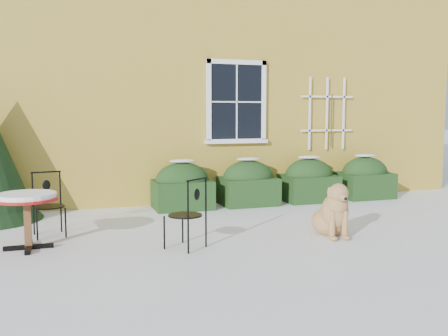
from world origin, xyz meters
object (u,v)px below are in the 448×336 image
object	(u,v)px
bistro_table	(27,203)
dog	(333,214)
patio_chair_near	(188,213)
patio_chair_far	(49,204)

from	to	relation	value
bistro_table	dog	size ratio (longest dim) A/B	0.89
patio_chair_near	patio_chair_far	xyz separation A→B (m)	(-1.72, 1.30, -0.01)
patio_chair_far	dog	size ratio (longest dim) A/B	1.04
patio_chair_far	bistro_table	bearing A→B (deg)	-118.24
dog	patio_chair_near	bearing A→B (deg)	-173.90
patio_chair_near	patio_chair_far	bearing A→B (deg)	-75.99
bistro_table	patio_chair_near	distance (m)	2.06
patio_chair_near	bistro_table	bearing A→B (deg)	-56.18
patio_chair_near	patio_chair_far	size ratio (longest dim) A/B	1.01
patio_chair_near	dog	distance (m)	2.12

